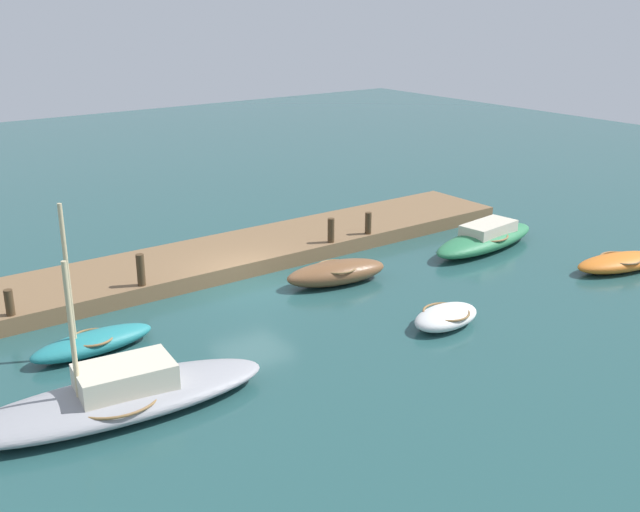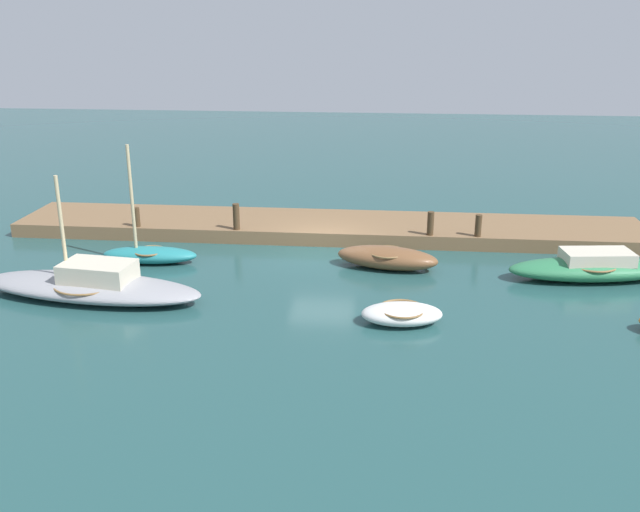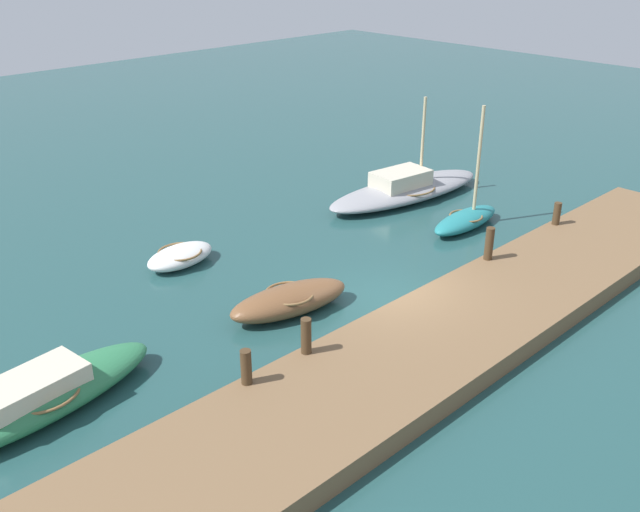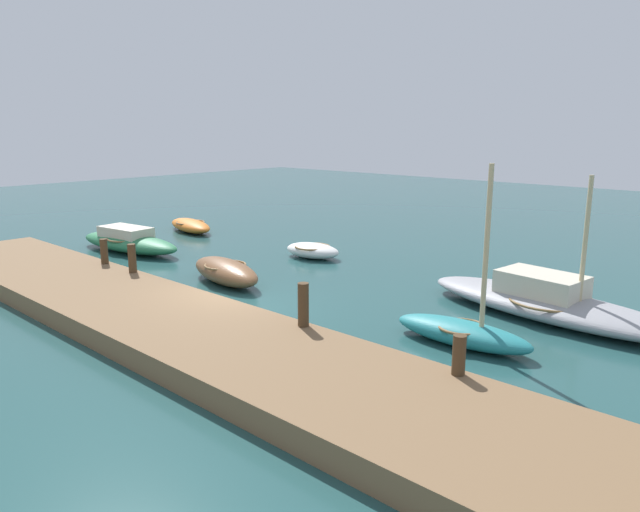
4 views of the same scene
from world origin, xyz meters
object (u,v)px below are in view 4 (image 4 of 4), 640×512
at_px(rowboat_teal, 462,331).
at_px(mooring_post_mid_west, 132,258).
at_px(sailboat_grey, 549,302).
at_px(mooring_post_east, 459,355).
at_px(rowboat_orange, 190,225).
at_px(rowboat_brown, 226,271).
at_px(mooring_post_mid_east, 303,305).
at_px(mooring_post_west, 104,251).
at_px(motorboat_green, 129,241).
at_px(dinghy_white, 312,250).

xyz_separation_m(rowboat_teal, mooring_post_mid_west, (-10.36, -2.73, 0.67)).
bearing_deg(sailboat_grey, mooring_post_east, -76.94).
bearing_deg(rowboat_orange, rowboat_brown, -15.64).
relative_size(rowboat_teal, mooring_post_mid_east, 4.17).
distance_m(mooring_post_mid_east, mooring_post_east, 4.10).
xyz_separation_m(rowboat_brown, rowboat_teal, (8.73, 0.25, -0.06)).
bearing_deg(rowboat_brown, mooring_post_mid_west, -112.42).
height_order(mooring_post_west, mooring_post_mid_west, mooring_post_mid_west).
bearing_deg(mooring_post_west, mooring_post_mid_east, 0.00).
relative_size(mooring_post_mid_east, mooring_post_east, 1.33).
height_order(sailboat_grey, rowboat_teal, rowboat_teal).
relative_size(sailboat_grey, rowboat_brown, 2.01).
distance_m(rowboat_brown, mooring_post_mid_east, 6.55).
distance_m(rowboat_orange, rowboat_teal, 18.41).
bearing_deg(rowboat_teal, mooring_post_mid_east, -136.97).
bearing_deg(mooring_post_west, rowboat_orange, 126.83).
bearing_deg(rowboat_orange, motorboat_green, -52.51).
height_order(rowboat_brown, mooring_post_east, mooring_post_east).
relative_size(motorboat_green, mooring_post_mid_east, 5.56).
bearing_deg(mooring_post_mid_west, sailboat_grey, 29.19).
xyz_separation_m(rowboat_teal, mooring_post_west, (-12.19, -2.73, 0.63)).
distance_m(rowboat_brown, mooring_post_west, 4.29).
distance_m(motorboat_green, dinghy_white, 7.85).
bearing_deg(sailboat_grey, rowboat_teal, -95.05).
xyz_separation_m(sailboat_grey, mooring_post_mid_west, (-11.09, -6.20, 0.59)).
height_order(mooring_post_west, mooring_post_mid_east, mooring_post_mid_east).
bearing_deg(mooring_post_mid_west, rowboat_orange, 134.82).
height_order(motorboat_green, mooring_post_west, mooring_post_west).
xyz_separation_m(mooring_post_west, mooring_post_mid_east, (9.50, 0.00, 0.10)).
xyz_separation_m(rowboat_teal, dinghy_white, (-9.20, 4.53, -0.04)).
distance_m(mooring_post_west, mooring_post_mid_west, 1.83).
distance_m(sailboat_grey, rowboat_teal, 3.55).
bearing_deg(mooring_post_mid_east, motorboat_green, 167.41).
bearing_deg(mooring_post_mid_west, mooring_post_mid_east, 0.00).
relative_size(dinghy_white, mooring_post_east, 3.19).
bearing_deg(mooring_post_mid_east, dinghy_white, 131.88).
height_order(rowboat_orange, mooring_post_west, mooring_post_west).
bearing_deg(motorboat_green, mooring_post_west, -46.44).
bearing_deg(mooring_post_east, rowboat_brown, 166.29).
bearing_deg(sailboat_grey, rowboat_orange, -177.07).
distance_m(rowboat_orange, dinghy_white, 8.59).
height_order(dinghy_white, mooring_post_mid_east, mooring_post_mid_east).
bearing_deg(dinghy_white, rowboat_brown, -90.15).
relative_size(sailboat_grey, mooring_post_west, 9.03).
distance_m(sailboat_grey, rowboat_brown, 10.17).
bearing_deg(rowboat_brown, sailboat_grey, 32.57).
bearing_deg(motorboat_green, sailboat_grey, 4.25).
height_order(rowboat_orange, motorboat_green, motorboat_green).
bearing_deg(mooring_post_mid_west, mooring_post_east, 0.00).
xyz_separation_m(rowboat_orange, mooring_post_east, (19.19, -7.47, 0.64)).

